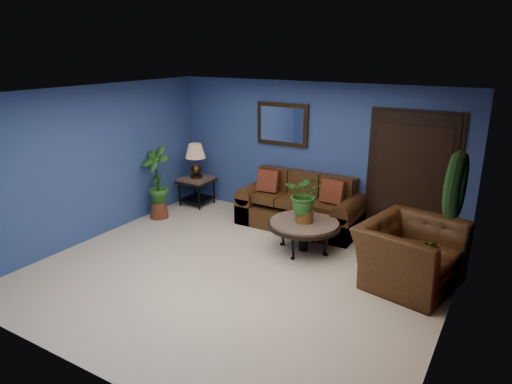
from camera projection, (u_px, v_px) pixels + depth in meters
The scene contains 18 objects.
floor at pixel (237, 272), 6.49m from camera, with size 5.50×5.50×0.00m, color beige.
wall_back at pixel (312, 153), 8.16m from camera, with size 5.50×0.04×2.50m, color #2D4586.
wall_left at pixel (95, 163), 7.45m from camera, with size 0.04×5.00×2.50m, color #2D4586.
wall_right_brick at pixel (456, 228), 4.77m from camera, with size 0.04×5.00×2.50m, color maroon.
ceiling at pixel (235, 94), 5.73m from camera, with size 5.50×5.00×0.02m, color silver.
crown_molding at pixel (469, 115), 4.43m from camera, with size 0.03×5.00×0.14m, color white.
wall_mirror at pixel (282, 124), 8.27m from camera, with size 1.02×0.06×0.77m, color #462D15.
closet_door at pixel (411, 178), 7.34m from camera, with size 1.44×0.06×2.18m, color black.
wreath at pixel (456, 185), 4.70m from camera, with size 0.72×0.72×0.16m, color black.
sofa at pixel (301, 209), 8.10m from camera, with size 2.13×0.92×0.96m.
coffee_table at pixel (304, 225), 7.07m from camera, with size 1.13×1.13×0.48m.
end_table at pixel (197, 184), 9.16m from camera, with size 0.62×0.62×0.57m.
table_lamp at pixel (196, 157), 8.99m from camera, with size 0.40×0.40×0.66m.
side_chair at pixel (319, 202), 7.91m from camera, with size 0.45×0.45×0.87m.
armchair at pixel (410, 254), 6.08m from camera, with size 1.31×1.14×0.85m, color #402612.
coffee_plant at pixel (305, 195), 6.92m from camera, with size 0.66×0.60×0.77m.
floor_plant at pixel (424, 264), 5.92m from camera, with size 0.36×0.31×0.74m.
tall_plant at pixel (157, 180), 8.36m from camera, with size 0.64×0.49×1.37m.
Camera 1 is at (3.22, -4.88, 3.06)m, focal length 32.00 mm.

